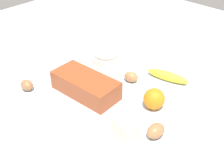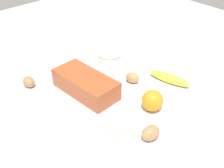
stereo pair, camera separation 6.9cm
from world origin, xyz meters
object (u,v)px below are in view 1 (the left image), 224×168
Objects in this scene: orange_fruit at (154,99)px; egg_loose at (156,131)px; loaf_pan at (86,85)px; banana at (167,76)px; flour_bowl at (106,56)px; butter_block at (125,128)px; egg_beside_bowl at (131,77)px; egg_near_butter at (27,85)px.

orange_fruit reaches higher than egg_loose.
loaf_pan reaches higher than banana.
orange_fruit reaches higher than flour_bowl.
egg_loose is at bearing -142.49° from butter_block.
loaf_pan is at bearing 68.14° from egg_beside_bowl.
loaf_pan reaches higher than flour_bowl.
orange_fruit reaches higher than egg_beside_bowl.
orange_fruit is 1.18× the size of egg_loose.
orange_fruit is at bearing 109.80° from banana.
flour_bowl is 0.20m from egg_beside_bowl.
orange_fruit reaches higher than egg_near_butter.
loaf_pan is 0.25m from egg_near_butter.
banana is at bearing -129.59° from egg_near_butter.
loaf_pan is 3.19× the size of butter_block.
flour_bowl is 0.80× the size of banana.
banana is at bearing -61.90° from egg_loose.
egg_near_butter is 0.95× the size of egg_beside_bowl.
butter_block is at bearing 95.06° from orange_fruit.
banana is at bearing -166.73° from flour_bowl.
loaf_pan reaches higher than butter_block.
butter_block is at bearing -170.01° from egg_near_butter.
egg_near_butter is (0.47, 0.08, -0.01)m from butter_block.
flour_bowl reaches higher than egg_near_butter.
flour_bowl is 0.40m from orange_fruit.
banana is 2.11× the size of butter_block.
loaf_pan is 0.21m from egg_beside_bowl.
orange_fruit is at bearing 161.88° from flour_bowl.
butter_block is 1.28× the size of egg_loose.
flour_bowl reaches higher than butter_block.
banana is 0.21m from orange_fruit.
flour_bowl is at bearing -101.19° from egg_near_butter.
banana is (-0.31, -0.07, -0.01)m from flour_bowl.
butter_block is at bearing 37.51° from egg_loose.
butter_block reaches higher than egg_beside_bowl.
flour_bowl is at bearing 13.27° from banana.
egg_near_butter is 0.44m from egg_beside_bowl.
egg_near_butter is at bearing 14.82° from egg_loose.
egg_loose is (-0.08, -0.06, -0.00)m from butter_block.
egg_loose is (-0.10, 0.12, -0.02)m from orange_fruit.
flour_bowl reaches higher than egg_beside_bowl.
egg_loose is at bearing 129.09° from orange_fruit.
butter_block is 1.51× the size of egg_near_butter.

